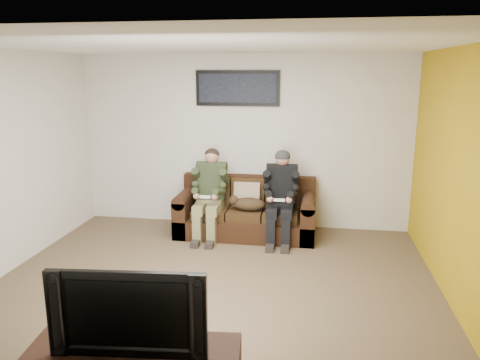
% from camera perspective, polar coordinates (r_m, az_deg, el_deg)
% --- Properties ---
extents(floor, '(5.00, 5.00, 0.00)m').
position_cam_1_polar(floor, '(5.36, -3.28, -12.82)').
color(floor, brown).
rests_on(floor, ground).
extents(ceiling, '(5.00, 5.00, 0.00)m').
position_cam_1_polar(ceiling, '(4.83, -3.70, 16.12)').
color(ceiling, silver).
rests_on(ceiling, ground).
extents(wall_back, '(5.00, 0.00, 5.00)m').
position_cam_1_polar(wall_back, '(7.11, 0.44, 4.68)').
color(wall_back, beige).
rests_on(wall_back, ground).
extents(wall_front, '(5.00, 0.00, 5.00)m').
position_cam_1_polar(wall_front, '(2.87, -13.31, -8.59)').
color(wall_front, beige).
rests_on(wall_front, ground).
extents(wall_right, '(0.00, 4.50, 4.50)m').
position_cam_1_polar(wall_right, '(5.03, 25.52, -0.15)').
color(wall_right, beige).
rests_on(wall_right, ground).
extents(accent_wall_right, '(0.00, 4.50, 4.50)m').
position_cam_1_polar(accent_wall_right, '(5.03, 25.41, -0.15)').
color(accent_wall_right, '#B59012').
rests_on(accent_wall_right, ground).
extents(sofa, '(1.99, 0.86, 0.82)m').
position_cam_1_polar(sofa, '(6.90, 0.81, -4.04)').
color(sofa, black).
rests_on(sofa, ground).
extents(throw_pillow, '(0.38, 0.18, 0.38)m').
position_cam_1_polar(throw_pillow, '(6.86, 0.87, -1.77)').
color(throw_pillow, tan).
rests_on(throw_pillow, sofa).
extents(throw_blanket, '(0.41, 0.20, 0.07)m').
position_cam_1_polar(throw_blanket, '(7.12, -3.69, 0.70)').
color(throw_blanket, gray).
rests_on(throw_blanket, sofa).
extents(person_left, '(0.51, 0.87, 1.25)m').
position_cam_1_polar(person_left, '(6.73, -3.69, -1.08)').
color(person_left, olive).
rests_on(person_left, sofa).
extents(person_right, '(0.51, 0.86, 1.26)m').
position_cam_1_polar(person_right, '(6.59, 5.03, -1.39)').
color(person_right, black).
rests_on(person_right, sofa).
extents(cat, '(0.66, 0.26, 0.24)m').
position_cam_1_polar(cat, '(6.68, 0.97, -2.92)').
color(cat, '#44301A').
rests_on(cat, sofa).
extents(framed_poster, '(1.25, 0.05, 0.52)m').
position_cam_1_polar(framed_poster, '(7.02, -0.31, 11.13)').
color(framed_poster, black).
rests_on(framed_poster, wall_back).
extents(television, '(1.08, 0.24, 0.62)m').
position_cam_1_polar(television, '(3.39, -13.07, -14.86)').
color(television, black).
rests_on(television, tv_stand).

